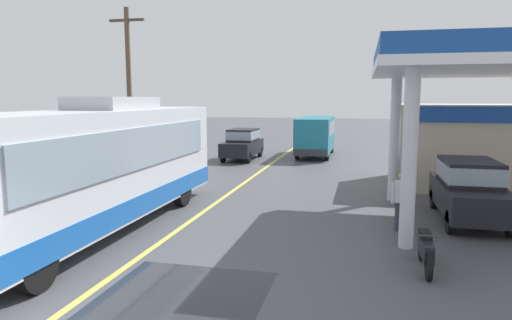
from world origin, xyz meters
name	(u,v)px	position (x,y,z in m)	size (l,w,h in m)	color
ground	(271,164)	(0.00, 20.00, 0.00)	(120.00, 120.00, 0.00)	#4C4C51
lane_divider_stripe	(249,180)	(0.00, 15.00, 0.00)	(0.16, 50.00, 0.01)	#D8CC4C
coach_bus_main	(97,169)	(-2.10, 6.29, 1.72)	(2.60, 11.04, 3.69)	silver
gas_station_roadside	(497,126)	(9.75, 13.63, 2.63)	(9.10, 11.95, 5.10)	#194799
car_at_pump	(469,187)	(8.09, 9.81, 1.01)	(1.70, 4.20, 1.82)	black
minibus_opposing_lane	(316,133)	(2.06, 24.27, 1.47)	(2.04, 6.13, 2.44)	teal
motorcycle_parked_forecourt	(425,249)	(6.32, 5.30, 0.44)	(0.55, 1.80, 0.92)	black
pedestrian_near_pump	(402,198)	(6.03, 8.11, 0.93)	(0.55, 0.22, 1.66)	#33333F
car_trailing_behind_bus	(243,142)	(-2.04, 21.65, 1.01)	(1.70, 4.20, 1.82)	black
utility_pole_roadside	(129,88)	(-6.27, 15.93, 4.17)	(1.80, 0.24, 7.97)	brown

